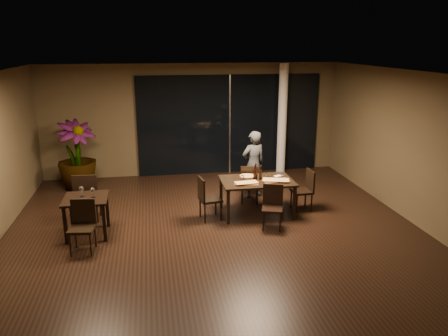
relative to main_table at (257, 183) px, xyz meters
The scene contains 32 objects.
ground 1.45m from the main_table, 141.34° to the right, with size 8.00×8.00×0.00m, color black.
wall_back 3.50m from the main_table, 107.10° to the left, with size 8.00×0.10×3.00m, color #4A3E27.
wall_front 5.02m from the main_table, 101.65° to the right, with size 8.00×0.10×3.00m, color #4A3E27.
wall_right 3.26m from the main_table, 14.70° to the right, with size 0.10×8.00×3.00m, color #4A3E27.
ceiling 2.67m from the main_table, 141.34° to the right, with size 8.00×8.00×0.04m, color silver.
window_panel 3.23m from the main_table, 90.00° to the left, with size 5.00×0.06×2.70m, color black.
column 3.28m from the main_table, 63.84° to the left, with size 0.24×0.24×3.00m, color white.
main_table is the anchor object (origin of this frame).
side_table 3.44m from the main_table, behind, with size 0.80×0.80×0.75m.
chair_main_far 0.66m from the main_table, 90.03° to the left, with size 0.50×0.50×0.90m.
chair_main_near 0.77m from the main_table, 78.90° to the right, with size 0.50×0.50×0.85m.
chair_main_left 1.11m from the main_table, behind, with size 0.48×0.48×0.90m.
chair_main_right 1.11m from the main_table, ahead, with size 0.43×0.43×0.89m.
chair_side_far 3.48m from the main_table, behind, with size 0.50×0.50×1.02m.
chair_side_near 3.58m from the main_table, 161.57° to the right, with size 0.47×0.47×0.91m.
diner 1.08m from the main_table, 80.40° to the left, with size 0.54×0.36×1.58m, color #313437.
potted_plant 4.61m from the main_table, 149.21° to the left, with size 0.93×0.93×1.71m, color #1A4D19.
pizza_board_left 0.36m from the main_table, 141.12° to the right, with size 0.50×0.25×0.01m, color #4B3218.
pizza_board_right 0.41m from the main_table, 23.05° to the right, with size 0.56×0.28×0.01m, color #402914.
oblong_pizza_left 0.37m from the main_table, 141.12° to the right, with size 0.44×0.20×0.02m, color maroon, non-canonical shape.
oblong_pizza_right 0.41m from the main_table, 23.05° to the right, with size 0.52×0.24×0.02m, color maroon, non-canonical shape.
round_pizza 0.33m from the main_table, 117.24° to the left, with size 0.31×0.31×0.01m, color #B53D14.
bottle_a 0.23m from the main_table, 159.37° to the left, with size 0.07×0.07×0.31m, color black, non-canonical shape.
bottle_b 0.22m from the main_table, ahead, with size 0.06×0.06×0.26m, color black, non-canonical shape.
bottle_c 0.26m from the main_table, 92.29° to the left, with size 0.07×0.07×0.33m, color black, non-canonical shape.
tumbler_left 0.33m from the main_table, 159.74° to the left, with size 0.07×0.07×0.08m, color white.
tumbler_right 0.30m from the main_table, 31.28° to the left, with size 0.08×0.08×0.09m, color white.
napkin_near 0.55m from the main_table, ahead, with size 0.18×0.10×0.01m, color white.
napkin_far 0.56m from the main_table, 18.72° to the left, with size 0.18×0.10×0.01m, color white.
wine_glass_a 3.50m from the main_table, behind, with size 0.09×0.09×0.19m, color white, non-canonical shape.
wine_glass_b 3.31m from the main_table, behind, with size 0.08×0.08×0.18m, color white, non-canonical shape.
side_napkin 3.46m from the main_table, 168.76° to the right, with size 0.18×0.11×0.01m, color silver.
Camera 1 is at (-1.16, -7.66, 3.54)m, focal length 35.00 mm.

